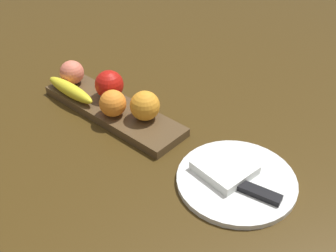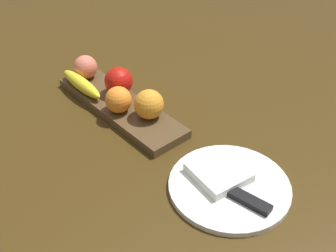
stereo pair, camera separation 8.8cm
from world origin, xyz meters
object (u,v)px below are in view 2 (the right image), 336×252
object	(u,v)px
banana	(81,84)
peach	(86,67)
dinner_plate	(229,186)
knife	(243,196)
orange_near_banana	(118,100)
folded_napkin	(219,172)
apple	(119,81)
fruit_tray	(120,106)
orange_near_apple	(149,104)

from	to	relation	value
banana	peach	distance (m)	0.06
dinner_plate	knife	distance (m)	0.04
orange_near_banana	knife	distance (m)	0.38
peach	folded_napkin	distance (m)	0.50
apple	orange_near_banana	bearing A→B (deg)	143.62
orange_near_banana	dinner_plate	world-z (taller)	orange_near_banana
peach	knife	world-z (taller)	peach
folded_napkin	knife	xyz separation A→B (m)	(-0.07, 0.01, -0.01)
fruit_tray	orange_near_banana	distance (m)	0.06
banana	orange_near_banana	xyz separation A→B (m)	(-0.14, -0.02, 0.02)
banana	folded_napkin	bearing A→B (deg)	5.51
fruit_tray	apple	size ratio (longest dim) A/B	5.57
fruit_tray	knife	size ratio (longest dim) A/B	2.23
fruit_tray	knife	bearing A→B (deg)	178.75
banana	orange_near_banana	distance (m)	0.15
apple	orange_near_banana	world-z (taller)	apple
apple	peach	xyz separation A→B (m)	(0.13, 0.02, -0.00)
banana	orange_near_banana	size ratio (longest dim) A/B	2.67
peach	orange_near_banana	bearing A→B (deg)	171.53
apple	folded_napkin	xyz separation A→B (m)	(-0.37, 0.03, -0.04)
fruit_tray	peach	distance (m)	0.17
apple	dinner_plate	world-z (taller)	apple
orange_near_banana	orange_near_apple	bearing A→B (deg)	-149.76
folded_napkin	dinner_plate	bearing A→B (deg)	180.00
orange_near_apple	folded_napkin	distance (m)	0.24
orange_near_banana	folded_napkin	distance (m)	0.31
folded_napkin	knife	world-z (taller)	folded_napkin
fruit_tray	orange_near_banana	bearing A→B (deg)	143.54
peach	knife	distance (m)	0.57
apple	knife	size ratio (longest dim) A/B	0.40
folded_napkin	orange_near_apple	bearing A→B (deg)	-4.25
apple	fruit_tray	bearing A→B (deg)	143.68
fruit_tray	orange_near_apple	world-z (taller)	orange_near_apple
orange_near_banana	knife	world-z (taller)	orange_near_banana
peach	folded_napkin	size ratio (longest dim) A/B	0.60
peach	knife	size ratio (longest dim) A/B	0.35
peach	dinner_plate	world-z (taller)	peach
fruit_tray	peach	xyz separation A→B (m)	(0.16, -0.01, 0.04)
fruit_tray	banana	world-z (taller)	banana
banana	folded_napkin	size ratio (longest dim) A/B	1.63
knife	orange_near_banana	bearing A→B (deg)	-7.92
fruit_tray	dinner_plate	distance (m)	0.37
apple	folded_napkin	distance (m)	0.38
orange_near_apple	dinner_plate	bearing A→B (deg)	176.22
orange_near_apple	dinner_plate	world-z (taller)	orange_near_apple
banana	knife	xyz separation A→B (m)	(-0.52, -0.03, -0.02)
banana	dinner_plate	distance (m)	0.49
apple	orange_near_apple	bearing A→B (deg)	176.30
folded_napkin	fruit_tray	bearing A→B (deg)	0.00
knife	banana	bearing A→B (deg)	-6.79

